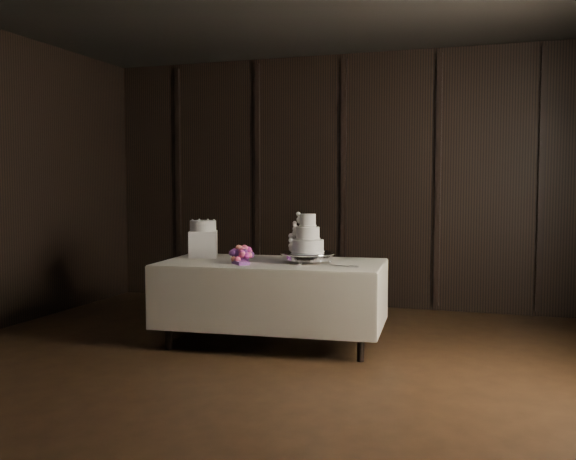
{
  "coord_description": "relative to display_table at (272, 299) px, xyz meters",
  "views": [
    {
      "loc": [
        1.73,
        -4.03,
        1.45
      ],
      "look_at": [
        -0.03,
        1.4,
        1.05
      ],
      "focal_mm": 40.0,
      "sensor_mm": 36.0,
      "label": 1
    }
  ],
  "objects": [
    {
      "name": "room",
      "position": [
        0.18,
        -1.4,
        1.08
      ],
      "size": [
        6.08,
        7.08,
        3.08
      ],
      "color": "black",
      "rests_on": "ground"
    },
    {
      "name": "display_table",
      "position": [
        0.0,
        0.0,
        0.0
      ],
      "size": [
        2.07,
        1.19,
        0.76
      ],
      "rotation": [
        0.0,
        0.0,
        0.08
      ],
      "color": "beige",
      "rests_on": "ground"
    },
    {
      "name": "cake_stand",
      "position": [
        0.32,
        0.03,
        0.39
      ],
      "size": [
        0.56,
        0.56,
        0.09
      ],
      "primitive_type": "cylinder",
      "rotation": [
        0.0,
        0.0,
        0.17
      ],
      "color": "silver",
      "rests_on": "display_table"
    },
    {
      "name": "wedding_cake",
      "position": [
        0.3,
        0.02,
        0.57
      ],
      "size": [
        0.32,
        0.29,
        0.34
      ],
      "rotation": [
        0.0,
        0.0,
        0.13
      ],
      "color": "white",
      "rests_on": "cake_stand"
    },
    {
      "name": "bouquet",
      "position": [
        -0.25,
        -0.15,
        0.41
      ],
      "size": [
        0.48,
        0.48,
        0.19
      ],
      "primitive_type": null,
      "rotation": [
        0.0,
        0.0,
        -0.8
      ],
      "color": "#DA4A70",
      "rests_on": "display_table"
    },
    {
      "name": "box_pedestal",
      "position": [
        -0.76,
        0.16,
        0.47
      ],
      "size": [
        0.34,
        0.34,
        0.25
      ],
      "primitive_type": "cube",
      "rotation": [
        0.0,
        0.0,
        0.37
      ],
      "color": "white",
      "rests_on": "display_table"
    },
    {
      "name": "small_cake",
      "position": [
        -0.76,
        0.16,
        0.64
      ],
      "size": [
        0.31,
        0.31,
        0.1
      ],
      "primitive_type": "cylinder",
      "rotation": [
        0.0,
        0.0,
        -0.29
      ],
      "color": "white",
      "rests_on": "box_pedestal"
    },
    {
      "name": "cake_knife",
      "position": [
        0.62,
        -0.14,
        0.35
      ],
      "size": [
        0.36,
        0.14,
        0.01
      ],
      "primitive_type": "cube",
      "rotation": [
        0.0,
        0.0,
        -0.34
      ],
      "color": "silver",
      "rests_on": "display_table"
    }
  ]
}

